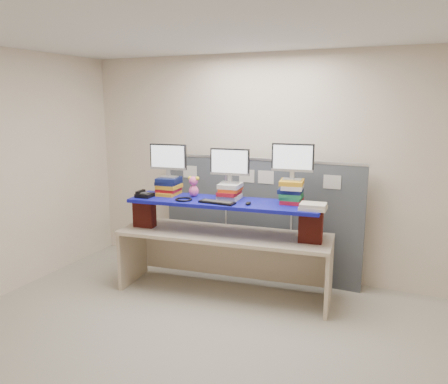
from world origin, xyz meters
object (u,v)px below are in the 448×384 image
at_px(keyboard, 217,202).
at_px(desk_phone, 144,195).
at_px(desk, 224,245).
at_px(blue_board, 224,202).
at_px(monitor_left, 168,159).
at_px(monitor_center, 230,164).
at_px(monitor_right, 293,159).

relative_size(keyboard, desk_phone, 2.18).
xyz_separation_m(desk, blue_board, (0.00, 0.00, 0.50)).
relative_size(monitor_left, monitor_center, 1.00).
bearing_deg(monitor_right, desk, -170.91).
xyz_separation_m(monitor_center, desk_phone, (-0.95, -0.32, -0.38)).
bearing_deg(desk_phone, monitor_left, 48.41).
xyz_separation_m(monitor_center, monitor_right, (0.70, 0.08, 0.08)).
bearing_deg(monitor_left, keyboard, -20.74).
height_order(desk, monitor_right, monitor_right).
relative_size(monitor_center, monitor_right, 1.00).
height_order(desk, keyboard, keyboard).
relative_size(desk, blue_board, 1.15).
bearing_deg(keyboard, monitor_center, 85.82).
bearing_deg(keyboard, desk, 86.88).
bearing_deg(blue_board, monitor_left, 170.79).
bearing_deg(monitor_right, monitor_center, 180.00).
bearing_deg(monitor_right, blue_board, -170.91).
xyz_separation_m(monitor_left, desk_phone, (-0.19, -0.24, -0.41)).
relative_size(desk, monitor_left, 5.43).
height_order(monitor_center, keyboard, monitor_center).
bearing_deg(blue_board, desk_phone, -173.80).
relative_size(blue_board, monitor_left, 4.73).
distance_m(monitor_center, desk_phone, 1.07).
distance_m(blue_board, monitor_center, 0.44).
bearing_deg(keyboard, blue_board, 86.88).
xyz_separation_m(blue_board, keyboard, (-0.02, -0.15, 0.03)).
distance_m(desk, blue_board, 0.50).
relative_size(monitor_right, keyboard, 1.11).
xyz_separation_m(desk, keyboard, (-0.02, -0.15, 0.54)).
bearing_deg(desk_phone, blue_board, 9.09).
distance_m(desk, monitor_center, 0.94).
bearing_deg(monitor_center, desk, -104.58).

